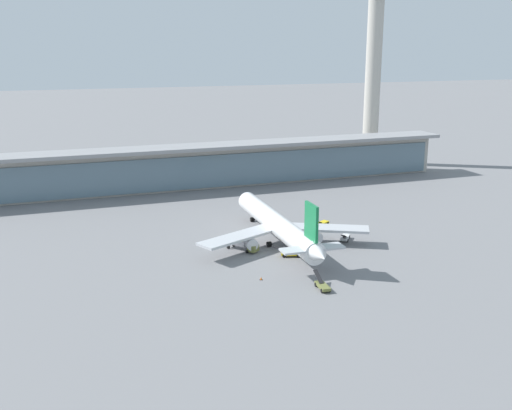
{
  "coord_description": "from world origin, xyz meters",
  "views": [
    {
      "loc": [
        -52.88,
        -126.87,
        48.35
      ],
      "look_at": [
        0.0,
        20.19,
        7.11
      ],
      "focal_mm": 42.56,
      "sensor_mm": 36.0,
      "label": 1
    }
  ],
  "objects": [
    {
      "name": "service_truck_by_tail_yellow",
      "position": [
        18.44,
        18.02,
        0.81
      ],
      "size": [
        6.51,
        4.69,
        2.7
      ],
      "color": "yellow",
      "rests_on": "ground"
    },
    {
      "name": "ground_plane",
      "position": [
        0.0,
        0.0,
        0.0
      ],
      "size": [
        1200.0,
        1200.0,
        0.0
      ],
      "primitive_type": "plane",
      "color": "slate"
    },
    {
      "name": "terminal_building",
      "position": [
        0.0,
        74.91,
        7.87
      ],
      "size": [
        183.6,
        12.8,
        15.2
      ],
      "color": "#B2ADA3",
      "rests_on": "ground"
    },
    {
      "name": "service_truck_near_nose_olive",
      "position": [
        -0.95,
        -22.58,
        0.81
      ],
      "size": [
        2.22,
        6.88,
        2.7
      ],
      "color": "olive",
      "rests_on": "ground"
    },
    {
      "name": "airliner_on_stand",
      "position": [
        1.4,
        7.86,
        4.87
      ],
      "size": [
        44.68,
        58.02,
        15.47
      ],
      "color": "white",
      "rests_on": "ground"
    },
    {
      "name": "service_truck_mid_apron_yellow",
      "position": [
        0.57,
        -2.15,
        0.81
      ],
      "size": [
        6.87,
        3.48,
        2.7
      ],
      "color": "yellow",
      "rests_on": "ground"
    },
    {
      "name": "control_tower",
      "position": [
        78.3,
        95.87,
        44.46
      ],
      "size": [
        12.0,
        12.0,
        81.89
      ],
      "color": "#B2ADA3",
      "rests_on": "ground"
    },
    {
      "name": "service_truck_on_taxiway_olive",
      "position": [
        -8.95,
        6.36,
        1.71
      ],
      "size": [
        6.8,
        8.32,
        2.95
      ],
      "color": "olive",
      "rests_on": "ground"
    },
    {
      "name": "service_truck_under_wing_white",
      "position": [
        18.57,
        4.48,
        0.81
      ],
      "size": [
        5.15,
        6.26,
        2.7
      ],
      "color": "silver",
      "rests_on": "ground"
    },
    {
      "name": "safety_cone_alpha",
      "position": [
        -11.02,
        -13.62,
        0.32
      ],
      "size": [
        0.62,
        0.62,
        0.7
      ],
      "color": "orange",
      "rests_on": "ground"
    }
  ]
}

